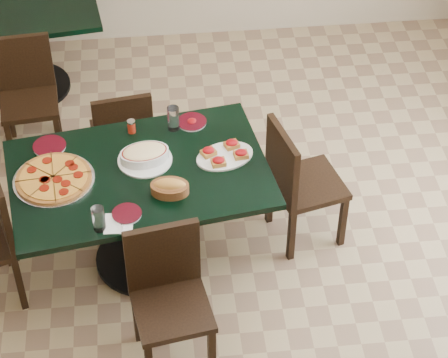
{
  "coord_description": "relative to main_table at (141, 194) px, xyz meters",
  "views": [
    {
      "loc": [
        -0.28,
        -3.59,
        4.14
      ],
      "look_at": [
        0.09,
        0.0,
        0.82
      ],
      "focal_mm": 70.0,
      "sensor_mm": 36.0,
      "label": 1
    }
  ],
  "objects": [
    {
      "name": "floor",
      "position": [
        0.38,
        -0.19,
        -0.57
      ],
      "size": [
        5.5,
        5.5,
        0.0
      ],
      "primitive_type": "plane",
      "color": "#8F7953",
      "rests_on": "ground"
    },
    {
      "name": "main_table",
      "position": [
        0.0,
        0.0,
        0.0
      ],
      "size": [
        1.62,
        1.17,
        0.75
      ],
      "rotation": [
        0.0,
        0.0,
        0.15
      ],
      "color": "black",
      "rests_on": "floor"
    },
    {
      "name": "back_table",
      "position": [
        -0.85,
        1.91,
        -0.04
      ],
      "size": [
        1.3,
        1.02,
        0.75
      ],
      "rotation": [
        0.0,
        0.0,
        0.13
      ],
      "color": "black",
      "rests_on": "floor"
    },
    {
      "name": "chair_far",
      "position": [
        -0.1,
        0.71,
        -0.11
      ],
      "size": [
        0.44,
        0.44,
        0.82
      ],
      "rotation": [
        0.0,
        0.0,
        3.29
      ],
      "color": "black",
      "rests_on": "floor"
    },
    {
      "name": "chair_near",
      "position": [
        0.12,
        -0.69,
        -0.08
      ],
      "size": [
        0.47,
        0.47,
        0.88
      ],
      "rotation": [
        0.0,
        0.0,
        0.17
      ],
      "color": "black",
      "rests_on": "floor"
    },
    {
      "name": "chair_right",
      "position": [
        0.96,
        0.11,
        -0.07
      ],
      "size": [
        0.5,
        0.5,
        0.89
      ],
      "rotation": [
        0.0,
        0.0,
        1.82
      ],
      "color": "black",
      "rests_on": "floor"
    },
    {
      "name": "back_chair_near",
      "position": [
        -0.75,
        1.26,
        -0.1
      ],
      "size": [
        0.43,
        0.43,
        0.85
      ],
      "rotation": [
        0.0,
        0.0,
        0.09
      ],
      "color": "black",
      "rests_on": "floor"
    },
    {
      "name": "pepperoni_pizza",
      "position": [
        -0.49,
        -0.03,
        0.2
      ],
      "size": [
        0.47,
        0.47,
        0.04
      ],
      "rotation": [
        0.0,
        0.0,
        0.1
      ],
      "color": "silver",
      "rests_on": "main_table"
    },
    {
      "name": "lasagna_casserole",
      "position": [
        0.04,
        0.09,
        0.23
      ],
      "size": [
        0.32,
        0.32,
        0.09
      ],
      "rotation": [
        0.0,
        0.0,
        0.17
      ],
      "color": "silver",
      "rests_on": "main_table"
    },
    {
      "name": "bread_basket",
      "position": [
        0.17,
        -0.19,
        0.22
      ],
      "size": [
        0.24,
        0.18,
        0.09
      ],
      "rotation": [
        0.0,
        0.0,
        -0.14
      ],
      "color": "brown",
      "rests_on": "main_table"
    },
    {
      "name": "bruschetta_platter",
      "position": [
        0.51,
        0.07,
        0.21
      ],
      "size": [
        0.41,
        0.34,
        0.05
      ],
      "rotation": [
        0.0,
        0.0,
        0.33
      ],
      "color": "silver",
      "rests_on": "main_table"
    },
    {
      "name": "side_plate_near",
      "position": [
        -0.08,
        -0.35,
        0.19
      ],
      "size": [
        0.16,
        0.16,
        0.02
      ],
      "rotation": [
        0.0,
        0.0,
        -0.13
      ],
      "color": "silver",
      "rests_on": "main_table"
    },
    {
      "name": "side_plate_far_r",
      "position": [
        0.34,
        0.42,
        0.19
      ],
      "size": [
        0.18,
        0.18,
        0.03
      ],
      "rotation": [
        0.0,
        0.0,
        0.21
      ],
      "color": "silver",
      "rests_on": "main_table"
    },
    {
      "name": "side_plate_far_l",
      "position": [
        -0.52,
        0.27,
        0.19
      ],
      "size": [
        0.2,
        0.2,
        0.02
      ],
      "rotation": [
        0.0,
        0.0,
        0.3
      ],
      "color": "silver",
      "rests_on": "main_table"
    },
    {
      "name": "napkin_setting",
      "position": [
        -0.12,
        -0.41,
        0.18
      ],
      "size": [
        0.17,
        0.17,
        0.01
      ],
      "rotation": [
        0.0,
        0.0,
        -0.08
      ],
      "color": "silver",
      "rests_on": "main_table"
    },
    {
      "name": "water_glass_a",
      "position": [
        0.23,
        0.37,
        0.26
      ],
      "size": [
        0.07,
        0.07,
        0.16
      ],
      "primitive_type": "cylinder",
      "color": "white",
      "rests_on": "main_table"
    },
    {
      "name": "water_glass_b",
      "position": [
        -0.22,
        -0.44,
        0.26
      ],
      "size": [
        0.07,
        0.07,
        0.15
      ],
      "primitive_type": "cylinder",
      "color": "white",
      "rests_on": "main_table"
    },
    {
      "name": "pepper_shaker",
      "position": [
        -0.03,
        0.37,
        0.23
      ],
      "size": [
        0.05,
        0.05,
        0.09
      ],
      "color": "#AC2712",
      "rests_on": "main_table"
    }
  ]
}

